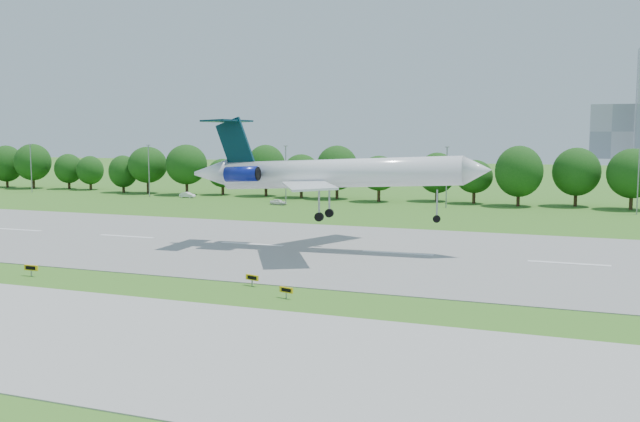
{
  "coord_description": "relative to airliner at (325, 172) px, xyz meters",
  "views": [
    {
      "loc": [
        42.04,
        -59.53,
        14.74
      ],
      "look_at": [
        12.41,
        18.0,
        5.71
      ],
      "focal_mm": 40.0,
      "sensor_mm": 36.0,
      "label": 1
    }
  ],
  "objects": [
    {
      "name": "runway",
      "position": [
        -10.48,
        0.12,
        -9.82
      ],
      "size": [
        400.0,
        45.0,
        0.08
      ],
      "primitive_type": "cube",
      "color": "gray",
      "rests_on": "ground"
    },
    {
      "name": "taxi_sign_right",
      "position": [
        6.3,
        -26.82,
        -9.11
      ],
      "size": [
        1.44,
        0.54,
        1.02
      ],
      "rotation": [
        0.0,
        0.0,
        -0.27
      ],
      "color": "gray",
      "rests_on": "ground"
    },
    {
      "name": "light_poles",
      "position": [
        -12.98,
        57.12,
        -3.52
      ],
      "size": [
        175.9,
        0.25,
        12.19
      ],
      "color": "gray",
      "rests_on": "ground"
    },
    {
      "name": "tree_line",
      "position": [
        -10.48,
        67.12,
        -3.67
      ],
      "size": [
        288.4,
        8.4,
        10.4
      ],
      "color": "#382314",
      "rests_on": "ground"
    },
    {
      "name": "taxi_sign_centre",
      "position": [
        1.08,
        -23.16,
        -9.06
      ],
      "size": [
        1.54,
        0.6,
        1.09
      ],
      "rotation": [
        0.0,
        0.0,
        -0.28
      ],
      "color": "gray",
      "rests_on": "ground"
    },
    {
      "name": "service_vehicle_a",
      "position": [
        -55.77,
        58.04,
        -9.23
      ],
      "size": [
        3.93,
        1.66,
        1.26
      ],
      "primitive_type": "imported",
      "rotation": [
        0.0,
        0.0,
        1.49
      ],
      "color": "white",
      "rests_on": "ground"
    },
    {
      "name": "taxi_sign_left",
      "position": [
        -22.5,
        -27.08,
        -9.0
      ],
      "size": [
        1.66,
        0.24,
        1.17
      ],
      "rotation": [
        0.0,
        0.0,
        0.01
      ],
      "color": "gray",
      "rests_on": "ground"
    },
    {
      "name": "ground",
      "position": [
        -10.48,
        -24.88,
        -9.86
      ],
      "size": [
        600.0,
        600.0,
        0.0
      ],
      "primitive_type": "plane",
      "color": "#2F6A1B",
      "rests_on": "ground"
    },
    {
      "name": "airliner",
      "position": [
        0.0,
        0.0,
        0.0
      ],
      "size": [
        39.07,
        28.42,
        13.08
      ],
      "rotation": [
        0.0,
        -0.04,
        0.06
      ],
      "color": "white",
      "rests_on": "ground"
    },
    {
      "name": "service_vehicle_b",
      "position": [
        -29.18,
        50.2,
        -9.25
      ],
      "size": [
        3.73,
        1.85,
        1.22
      ],
      "primitive_type": "imported",
      "rotation": [
        0.0,
        0.0,
        1.45
      ],
      "color": "white",
      "rests_on": "ground"
    },
    {
      "name": "taxiway",
      "position": [
        -10.48,
        -42.88,
        -9.82
      ],
      "size": [
        400.0,
        23.0,
        0.08
      ],
      "primitive_type": "cube",
      "color": "#ADADA8",
      "rests_on": "ground"
    }
  ]
}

